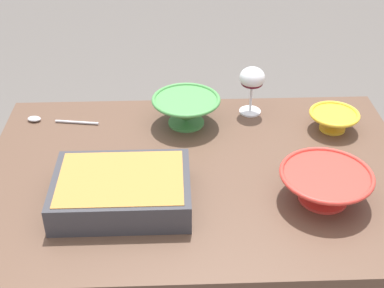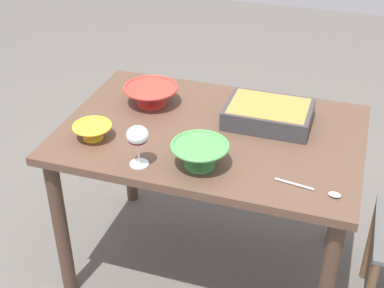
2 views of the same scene
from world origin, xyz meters
TOP-DOWN VIEW (x-y plane):
  - ground_plane at (0.00, 0.00)m, footprint 8.00×8.00m
  - dining_table at (0.00, 0.00)m, footprint 1.23×0.84m
  - wine_glass at (-0.19, -0.32)m, footprint 0.08×0.08m
  - casserole_dish at (0.21, 0.13)m, footprint 0.35×0.26m
  - mixing_bowl at (-0.32, 0.14)m, footprint 0.24×0.24m
  - small_bowl at (-0.44, -0.21)m, footprint 0.16×0.16m
  - serving_bowl at (0.03, -0.26)m, footprint 0.22×0.22m
  - serving_spoon at (0.48, -0.29)m, footprint 0.24×0.06m

SIDE VIEW (x-z plane):
  - ground_plane at x=0.00m, z-range 0.00..0.00m
  - dining_table at x=0.00m, z-range 0.27..1.03m
  - serving_spoon at x=0.48m, z-range 0.76..0.77m
  - small_bowl at x=-0.44m, z-range 0.76..0.82m
  - casserole_dish at x=0.21m, z-range 0.76..0.84m
  - mixing_bowl at x=-0.32m, z-range 0.76..0.85m
  - serving_bowl at x=0.03m, z-range 0.76..0.85m
  - wine_glass at x=-0.19m, z-range 0.79..0.96m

